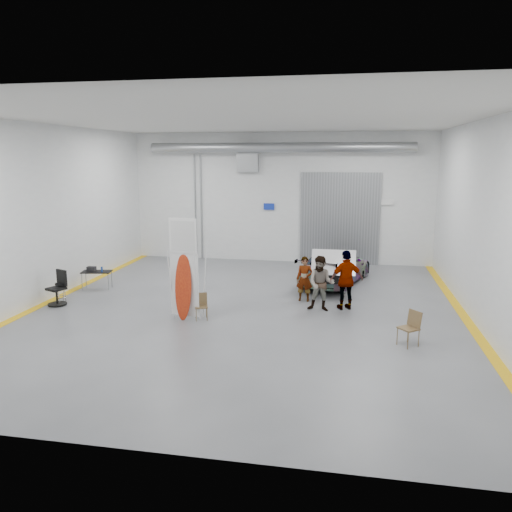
% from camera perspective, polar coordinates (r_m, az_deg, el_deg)
% --- Properties ---
extents(ground, '(16.00, 16.00, 0.00)m').
position_cam_1_polar(ground, '(16.25, -1.24, -6.27)').
color(ground, slate).
rests_on(ground, ground).
extents(room_shell, '(14.02, 16.18, 6.01)m').
position_cam_1_polar(room_shell, '(17.65, 0.96, 8.61)').
color(room_shell, silver).
rests_on(room_shell, ground).
extents(sedan_car, '(3.11, 4.88, 1.32)m').
position_cam_1_polar(sedan_car, '(19.87, 9.02, -1.18)').
color(sedan_car, white).
rests_on(sedan_car, ground).
extents(person_a, '(0.59, 0.40, 1.56)m').
position_cam_1_polar(person_a, '(17.22, 5.57, -2.62)').
color(person_a, brown).
rests_on(person_a, ground).
extents(person_b, '(0.93, 0.74, 1.80)m').
position_cam_1_polar(person_b, '(16.17, 7.45, -3.14)').
color(person_b, teal).
rests_on(person_b, ground).
extents(person_c, '(1.23, 0.88, 1.96)m').
position_cam_1_polar(person_c, '(16.43, 10.28, -2.71)').
color(person_c, '#A47036').
rests_on(person_c, ground).
extents(surfboard_display, '(0.93, 0.35, 3.31)m').
position_cam_1_polar(surfboard_display, '(15.20, -8.13, -2.38)').
color(surfboard_display, white).
rests_on(surfboard_display, ground).
extents(folding_chair_near, '(0.48, 0.51, 0.80)m').
position_cam_1_polar(folding_chair_near, '(15.44, -6.25, -6.33)').
color(folding_chair_near, brown).
rests_on(folding_chair_near, ground).
extents(folding_chair_far, '(0.61, 0.71, 0.94)m').
position_cam_1_polar(folding_chair_far, '(13.88, 16.98, -8.64)').
color(folding_chair_far, brown).
rests_on(folding_chair_far, ground).
extents(shop_stool, '(0.36, 0.36, 0.71)m').
position_cam_1_polar(shop_stool, '(18.20, -21.40, -3.98)').
color(shop_stool, black).
rests_on(shop_stool, ground).
extents(work_table, '(1.15, 0.72, 0.88)m').
position_cam_1_polar(work_table, '(19.68, -17.90, -1.66)').
color(work_table, gray).
rests_on(work_table, ground).
extents(office_chair, '(0.66, 0.70, 1.16)m').
position_cam_1_polar(office_chair, '(18.04, -21.73, -3.63)').
color(office_chair, black).
rests_on(office_chair, ground).
extents(trunk_lid, '(1.54, 0.93, 0.04)m').
position_cam_1_polar(trunk_lid, '(17.75, 8.90, -0.43)').
color(trunk_lid, silver).
rests_on(trunk_lid, sedan_car).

